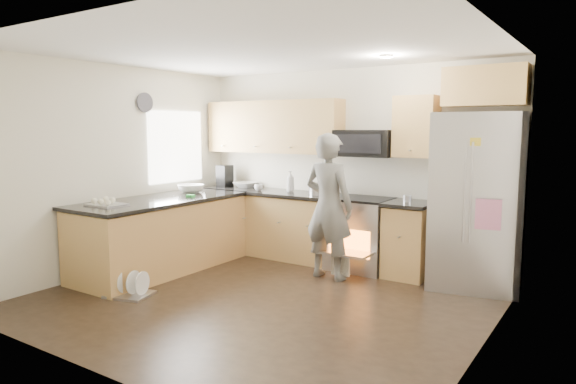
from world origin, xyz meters
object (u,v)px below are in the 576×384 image
Objects in this scene: stove_range at (361,217)px; dish_rack at (130,289)px; refrigerator at (476,201)px; person at (329,206)px.

stove_range is 2.94m from dish_rack.
person is at bearing -169.23° from refrigerator.
person is at bearing 50.56° from dish_rack.
dish_rack is at bearing -151.89° from refrigerator.
refrigerator is 1.13× the size of person.
stove_range is 0.90× the size of refrigerator.
stove_range reaches higher than dish_rack.
dish_rack is (-1.47, -1.79, -0.80)m from person.
person is 2.45m from dish_rack.
dish_rack is at bearing 54.77° from person.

